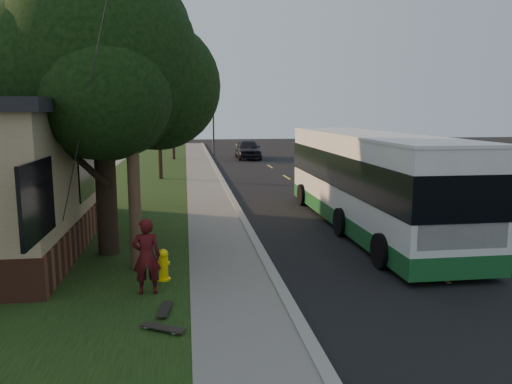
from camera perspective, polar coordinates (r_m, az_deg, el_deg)
ground at (r=12.21m, az=1.98°, el=-9.74°), size 120.00×120.00×0.00m
road at (r=22.55m, az=7.59°, el=-0.97°), size 8.00×80.00×0.01m
curb at (r=21.82m, az=-2.58°, el=-1.09°), size 0.25×80.00×0.12m
sidewalk at (r=21.75m, az=-5.21°, el=-1.21°), size 2.00×80.00×0.08m
grass_verge at (r=21.87m, az=-14.40°, el=-1.42°), size 5.00×80.00×0.07m
fire_hydrant at (r=11.92m, az=-10.54°, el=-8.19°), size 0.32×0.32×0.74m
utility_pole at (r=12.45m, az=-14.25°, el=12.00°), size 2.86×3.21×9.07m
leafy_tree at (r=14.23m, az=-17.18°, el=13.66°), size 6.30×6.00×7.80m
bare_tree_near at (r=29.46m, az=-10.94°, el=5.53°), size 1.38×1.21×4.31m
bare_tree_far at (r=41.43m, az=-9.44°, el=6.40°), size 1.38×1.21×4.03m
traffic_signal at (r=45.45m, az=-4.90°, el=8.19°), size 0.18×0.22×5.50m
transit_bus at (r=17.31m, az=12.75°, el=1.55°), size 2.76×11.94×3.23m
skateboarder at (r=11.01m, az=-12.40°, el=-7.19°), size 0.63×0.43×1.66m
skateboard_main at (r=10.21m, az=-10.37°, el=-13.04°), size 0.30×0.83×0.08m
skateboard_spare at (r=9.41m, az=-10.58°, el=-15.03°), size 0.84×0.62×0.08m
distant_car at (r=42.00m, az=-0.95°, el=4.94°), size 2.02×4.84×1.64m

